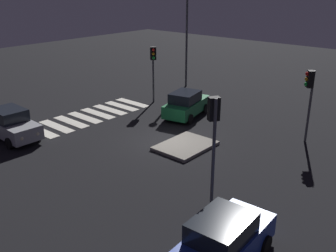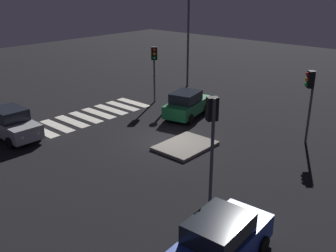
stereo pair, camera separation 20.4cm
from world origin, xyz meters
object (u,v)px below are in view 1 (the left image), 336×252
car_silver (11,124)px  traffic_light_west (310,89)px  traffic_island (186,146)px  car_green (186,104)px  street_lamp (187,21)px  car_blue (224,240)px  traffic_light_south (153,61)px  traffic_light_north (213,125)px

car_silver → traffic_light_west: (-11.01, 13.47, 2.35)m
traffic_island → car_silver: bearing=-56.4°
car_green → street_lamp: bearing=26.0°
car_blue → traffic_island: bearing=43.1°
traffic_light_south → street_lamp: size_ratio=0.51×
car_blue → traffic_light_south: 18.73m
traffic_light_south → street_lamp: 6.18m
car_blue → traffic_light_north: traffic_light_north is taller
traffic_light_west → street_lamp: (-5.50, -13.23, 2.47)m
traffic_light_south → street_lamp: (-5.56, -1.21, 2.43)m
car_blue → car_silver: 15.75m
traffic_island → traffic_light_south: bearing=-125.2°
traffic_light_south → traffic_light_west: bearing=41.2°
car_green → traffic_light_west: (-1.00, 8.05, 2.35)m
car_blue → car_green: car_blue is taller
car_blue → traffic_light_west: size_ratio=1.01×
street_lamp → car_blue: bearing=41.6°
car_green → car_silver: bearing=139.0°
car_blue → traffic_light_south: (-11.88, -14.28, 2.38)m
car_green → traffic_light_west: bearing=-95.5°
traffic_light_west → car_green: bearing=-34.1°
car_blue → car_silver: car_blue is taller
street_lamp → traffic_island: bearing=38.4°
traffic_light_north → street_lamp: size_ratio=0.55×
traffic_light_south → car_blue: bearing=1.1°
traffic_island → car_green: size_ratio=0.75×
car_green → traffic_light_south: traffic_light_south is taller
traffic_light_north → traffic_light_south: size_ratio=1.09×
car_green → street_lamp: street_lamp is taller
car_blue → traffic_light_north: bearing=38.7°
traffic_light_west → street_lamp: bearing=-63.7°
car_silver → traffic_light_west: traffic_light_west is taller
car_green → street_lamp: (-6.49, -5.18, 4.83)m
car_green → traffic_light_west: traffic_light_west is taller
traffic_light_south → car_green: bearing=27.7°
car_silver → traffic_light_west: 17.56m
car_green → traffic_light_south: 4.74m
car_blue → traffic_light_south: traffic_light_south is taller
traffic_light_west → traffic_light_south: bearing=-40.9°
traffic_light_west → car_blue: bearing=59.5°
car_silver → car_green: size_ratio=0.96×
street_lamp → traffic_light_south: bearing=12.3°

